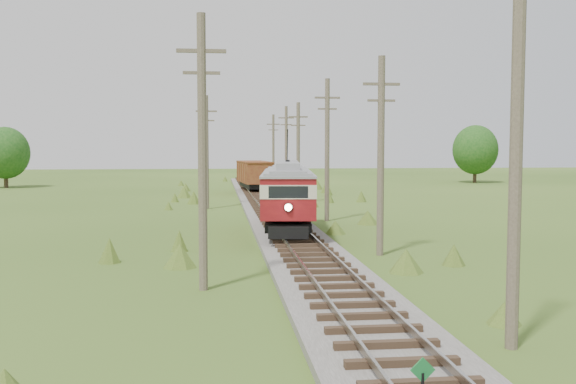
{
  "coord_description": "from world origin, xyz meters",
  "views": [
    {
      "loc": [
        -3.72,
        -9.06,
        4.72
      ],
      "look_at": [
        0.0,
        24.59,
        2.33
      ],
      "focal_mm": 40.0,
      "sensor_mm": 36.0,
      "label": 1
    }
  ],
  "objects": [
    {
      "name": "railbed_main",
      "position": [
        0.0,
        34.0,
        0.19
      ],
      "size": [
        3.6,
        96.0,
        0.57
      ],
      "color": "#605B54",
      "rests_on": "ground"
    },
    {
      "name": "utility_pole_r_4",
      "position": [
        3.0,
        44.0,
        4.32
      ],
      "size": [
        1.6,
        0.3,
        8.4
      ],
      "color": "brown",
      "rests_on": "ground"
    },
    {
      "name": "utility_pole_r_3",
      "position": [
        3.2,
        31.0,
        4.63
      ],
      "size": [
        1.6,
        0.3,
        9.0
      ],
      "color": "brown",
      "rests_on": "ground"
    },
    {
      "name": "utility_pole_l_a",
      "position": [
        -4.2,
        12.0,
        4.63
      ],
      "size": [
        1.6,
        0.3,
        9.0
      ],
      "color": "brown",
      "rests_on": "ground"
    },
    {
      "name": "utility_pole_r_2",
      "position": [
        3.3,
        18.0,
        4.42
      ],
      "size": [
        1.6,
        0.3,
        8.6
      ],
      "color": "brown",
      "rests_on": "ground"
    },
    {
      "name": "switch_marker",
      "position": [
        -0.2,
        1.5,
        0.63
      ],
      "size": [
        0.45,
        0.06,
        1.08
      ],
      "color": "black",
      "rests_on": "ground"
    },
    {
      "name": "utility_pole_r_6",
      "position": [
        3.2,
        70.0,
        4.47
      ],
      "size": [
        1.6,
        0.3,
        8.7
      ],
      "color": "brown",
      "rests_on": "ground"
    },
    {
      "name": "utility_pole_l_b",
      "position": [
        -4.5,
        40.0,
        4.42
      ],
      "size": [
        1.6,
        0.3,
        8.6
      ],
      "color": "brown",
      "rests_on": "ground"
    },
    {
      "name": "utility_pole_r_1",
      "position": [
        3.1,
        5.0,
        4.4
      ],
      "size": [
        0.3,
        0.3,
        8.8
      ],
      "color": "brown",
      "rests_on": "ground"
    },
    {
      "name": "gondola",
      "position": [
        0.0,
        55.38,
        2.03
      ],
      "size": [
        3.4,
        8.37,
        2.71
      ],
      "rotation": [
        0.0,
        0.0,
        0.09
      ],
      "color": "black",
      "rests_on": "ground"
    },
    {
      "name": "streetcar",
      "position": [
        -0.0,
        24.8,
        2.42
      ],
      "size": [
        3.71,
        11.26,
        5.09
      ],
      "rotation": [
        0.0,
        0.0,
        -0.1
      ],
      "color": "black",
      "rests_on": "ground"
    },
    {
      "name": "utility_pole_r_5",
      "position": [
        3.4,
        57.0,
        4.58
      ],
      "size": [
        1.6,
        0.3,
        8.9
      ],
      "color": "brown",
      "rests_on": "ground"
    },
    {
      "name": "tree_mid_a",
      "position": [
        -28.0,
        68.0,
        4.02
      ],
      "size": [
        5.46,
        5.46,
        7.03
      ],
      "color": "#38281C",
      "rests_on": "ground"
    },
    {
      "name": "tree_mid_b",
      "position": [
        30.0,
        72.0,
        4.33
      ],
      "size": [
        5.88,
        5.88,
        7.57
      ],
      "color": "#38281C",
      "rests_on": "ground"
    },
    {
      "name": "gravel_pile",
      "position": [
        3.26,
        46.68,
        0.48
      ],
      "size": [
        2.81,
        2.98,
        1.02
      ],
      "color": "gray",
      "rests_on": "ground"
    }
  ]
}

